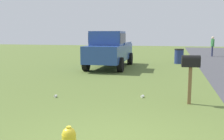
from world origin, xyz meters
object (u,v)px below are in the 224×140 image
at_px(mailbox, 191,65).
at_px(trash_bin, 179,56).
at_px(pickup_truck, 110,49).
at_px(pedestrian, 212,45).

xyz_separation_m(mailbox, trash_bin, (10.00, 0.17, -0.58)).
relative_size(pickup_truck, pedestrian, 2.92).
relative_size(mailbox, trash_bin, 1.37).
distance_m(mailbox, pickup_truck, 7.94).
height_order(trash_bin, pedestrian, pedestrian).
xyz_separation_m(pickup_truck, pedestrian, (9.77, -6.84, -0.07)).
height_order(pickup_truck, pedestrian, pickup_truck).
xyz_separation_m(mailbox, pedestrian, (16.58, -2.75, -0.05)).
bearing_deg(trash_bin, pickup_truck, 129.25).
bearing_deg(pickup_truck, trash_bin, 127.52).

